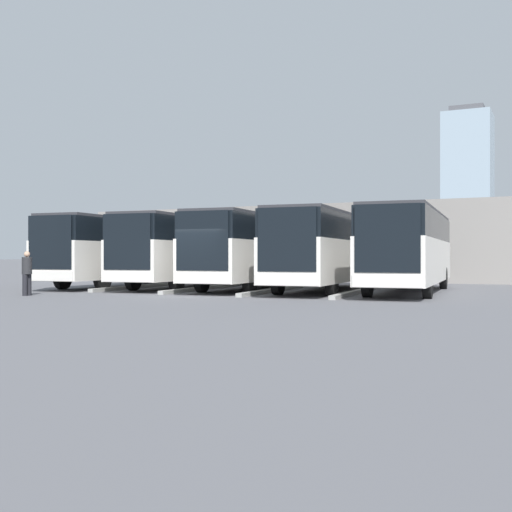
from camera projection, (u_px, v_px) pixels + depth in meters
name	position (u px, v px, depth m)	size (l,w,h in m)	color
ground_plane	(188.00, 296.00, 23.84)	(600.00, 600.00, 0.00)	#5B5B60
bus_0	(410.00, 248.00, 26.12)	(3.42, 11.80, 3.30)	silver
curb_divider_0	(356.00, 292.00, 25.32)	(0.24, 7.96, 0.15)	#9E9E99
bus_1	(328.00, 248.00, 27.54)	(3.42, 11.80, 3.30)	silver
curb_divider_1	(274.00, 290.00, 26.74)	(0.24, 7.96, 0.15)	#9E9E99
bus_2	(257.00, 249.00, 29.21)	(3.42, 11.80, 3.30)	silver
curb_divider_2	(204.00, 288.00, 28.41)	(0.24, 7.96, 0.15)	#9E9E99
bus_3	(192.00, 249.00, 30.78)	(3.42, 11.80, 3.30)	silver
curb_divider_3	(141.00, 287.00, 29.98)	(0.24, 7.96, 0.15)	#9E9E99
bus_4	(126.00, 249.00, 31.80)	(3.42, 11.80, 3.30)	silver
pedestrian	(27.00, 272.00, 24.14)	(0.38, 0.39, 1.67)	black
station_building	(357.00, 244.00, 43.52)	(34.30, 14.99, 4.65)	gray
office_tower	(468.00, 186.00, 249.03)	(17.99, 17.99, 59.53)	#93A8B7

